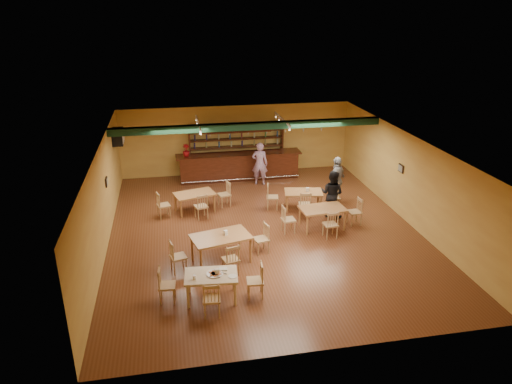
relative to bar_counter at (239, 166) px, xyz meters
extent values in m
plane|color=brown|center=(0.03, -5.15, -0.56)|extent=(12.00, 12.00, 0.00)
cube|color=black|center=(0.03, -2.35, 2.31)|extent=(10.00, 0.30, 0.25)
cube|color=white|center=(-1.77, -1.75, 2.38)|extent=(0.05, 2.50, 0.05)
cube|color=white|center=(1.43, -1.75, 2.38)|extent=(0.05, 2.50, 0.05)
cube|color=white|center=(-4.77, -0.95, 1.79)|extent=(0.34, 0.70, 0.48)
cube|color=black|center=(-4.94, -4.15, 1.14)|extent=(0.04, 0.34, 0.28)
cube|color=black|center=(5.00, -4.65, 1.14)|extent=(0.04, 0.34, 0.28)
cube|color=#35160A|center=(0.00, 0.00, 0.00)|extent=(5.32, 0.85, 1.13)
cube|color=#35160A|center=(0.00, 0.63, 0.57)|extent=(4.11, 0.40, 2.28)
imported|color=#9C0E13|center=(-2.21, 0.00, 0.82)|extent=(0.37, 0.37, 0.52)
cube|color=#A6663B|center=(-2.10, -3.16, -0.21)|extent=(1.58, 1.18, 0.70)
cube|color=#A6663B|center=(1.81, -3.65, -0.23)|extent=(1.48, 1.05, 0.68)
cube|color=#A6663B|center=(-1.59, -6.93, -0.15)|extent=(1.85, 1.36, 0.83)
cube|color=#A6663B|center=(1.98, -5.34, -0.20)|extent=(1.53, 0.99, 0.74)
cube|color=#C9B487|center=(-2.05, -8.76, -0.21)|extent=(1.39, 0.96, 0.71)
cylinder|color=silver|center=(-1.96, -8.76, 0.15)|extent=(0.55, 0.55, 0.01)
cylinder|color=#EAE5C6|center=(-2.48, -8.90, 0.20)|extent=(0.08, 0.08, 0.11)
cube|color=white|center=(-1.72, -8.57, 0.16)|extent=(0.22, 0.18, 0.03)
cube|color=silver|center=(-1.82, -8.71, 0.16)|extent=(0.31, 0.26, 0.00)
cylinder|color=white|center=(-1.53, -8.95, 0.15)|extent=(0.24, 0.24, 0.01)
imported|color=#8C479B|center=(0.74, -0.83, 0.33)|extent=(0.76, 0.61, 1.80)
imported|color=black|center=(2.61, -4.45, 0.28)|extent=(1.04, 1.02, 1.69)
imported|color=gray|center=(3.18, -3.34, 0.34)|extent=(1.08, 1.05, 1.81)
camera|label=1|loc=(-2.83, -19.00, 6.42)|focal=33.13mm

